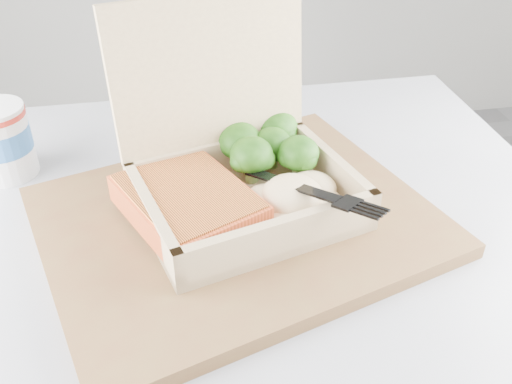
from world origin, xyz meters
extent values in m
cube|color=#999CA2|center=(0.58, 0.49, 0.70)|extent=(0.75, 0.75, 0.03)
cube|color=brown|center=(0.59, 0.54, 0.72)|extent=(0.45, 0.40, 0.02)
cube|color=tan|center=(0.60, 0.54, 0.73)|extent=(0.24, 0.21, 0.01)
cube|color=#9F8762|center=(0.51, 0.52, 0.75)|extent=(0.05, 0.16, 0.04)
cube|color=#9F8762|center=(0.70, 0.57, 0.75)|extent=(0.05, 0.16, 0.04)
cube|color=#9F8762|center=(0.62, 0.47, 0.75)|extent=(0.20, 0.06, 0.04)
cube|color=#9F8762|center=(0.58, 0.61, 0.75)|extent=(0.20, 0.06, 0.04)
cube|color=tan|center=(0.58, 0.63, 0.85)|extent=(0.20, 0.08, 0.16)
cube|color=#D45429|center=(0.54, 0.54, 0.75)|extent=(0.15, 0.17, 0.03)
ellipsoid|color=beige|center=(0.65, 0.53, 0.76)|extent=(0.10, 0.09, 0.03)
cube|color=black|center=(0.61, 0.57, 0.77)|extent=(0.08, 0.10, 0.02)
cube|color=black|center=(0.66, 0.50, 0.77)|extent=(0.05, 0.05, 0.01)
cylinder|color=white|center=(0.35, 0.69, 0.75)|extent=(0.07, 0.07, 0.09)
cylinder|color=#316DB9|center=(0.35, 0.69, 0.76)|extent=(0.07, 0.07, 0.03)
cube|color=white|center=(0.58, 0.76, 0.71)|extent=(0.08, 0.15, 0.00)
camera|label=1|loc=(0.53, 0.09, 1.08)|focal=40.00mm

